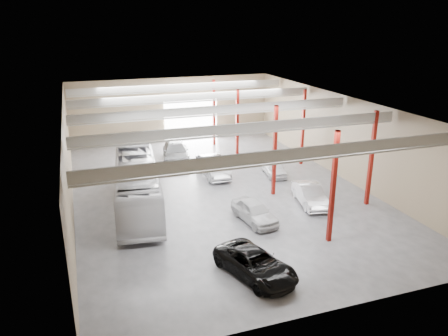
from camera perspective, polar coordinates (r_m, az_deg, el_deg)
depot_shell at (r=33.70m, az=-0.75°, el=5.19°), size 22.12×32.12×7.06m
coach_bus at (r=31.70m, az=-11.27°, el=-2.25°), size 4.26×12.61×3.45m
black_sedan at (r=23.65m, az=4.12°, el=-12.37°), size 3.79×5.57×1.42m
car_row_a at (r=29.48m, az=3.99°, el=-5.67°), size 2.27×4.47×1.46m
car_row_b at (r=37.81m, az=-1.44°, el=0.21°), size 1.82×5.16×1.70m
car_row_c at (r=42.33m, az=-6.32°, el=2.15°), size 3.29×6.14×1.69m
car_right_near at (r=32.66m, az=11.18°, el=-3.45°), size 2.41×4.75×1.49m
car_right_far at (r=38.35m, az=6.53°, el=0.07°), size 2.17×4.11×1.33m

